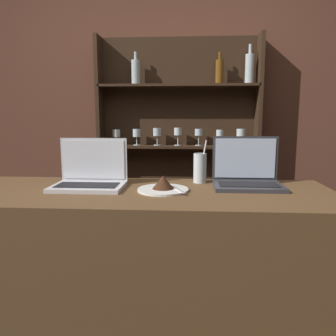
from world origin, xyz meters
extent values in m
cube|color=brown|center=(0.00, 0.30, 0.50)|extent=(1.73, 0.60, 1.00)
cube|color=brown|center=(0.00, 1.69, 1.35)|extent=(7.00, 0.06, 2.70)
cube|color=#332114|center=(-0.52, 1.57, 0.98)|extent=(0.03, 0.18, 1.96)
cube|color=#332114|center=(0.76, 1.57, 0.98)|extent=(0.03, 0.18, 1.96)
cube|color=#332114|center=(0.12, 1.65, 0.98)|extent=(1.31, 0.02, 1.96)
cube|color=#332114|center=(0.12, 1.57, 0.59)|extent=(1.27, 0.18, 0.02)
cube|color=#332114|center=(0.12, 1.57, 1.08)|extent=(1.27, 0.18, 0.02)
cube|color=#332114|center=(0.12, 1.57, 1.56)|extent=(1.27, 0.18, 0.02)
cylinder|color=silver|center=(-0.39, 1.57, 1.09)|extent=(0.06, 0.06, 0.01)
cylinder|color=silver|center=(-0.39, 1.57, 1.12)|extent=(0.01, 0.01, 0.06)
cylinder|color=silver|center=(-0.39, 1.57, 1.18)|extent=(0.06, 0.06, 0.06)
cylinder|color=silver|center=(-0.22, 1.57, 1.09)|extent=(0.06, 0.06, 0.01)
cylinder|color=silver|center=(-0.22, 1.57, 1.12)|extent=(0.01, 0.01, 0.06)
cylinder|color=silver|center=(-0.22, 1.57, 1.19)|extent=(0.06, 0.06, 0.06)
cylinder|color=silver|center=(-0.05, 1.57, 1.09)|extent=(0.06, 0.06, 0.01)
cylinder|color=silver|center=(-0.05, 1.57, 1.13)|extent=(0.01, 0.01, 0.07)
cylinder|color=silver|center=(-0.05, 1.57, 1.20)|extent=(0.07, 0.07, 0.06)
cylinder|color=silver|center=(0.12, 1.57, 1.09)|extent=(0.06, 0.06, 0.01)
cylinder|color=silver|center=(0.12, 1.57, 1.13)|extent=(0.01, 0.01, 0.08)
cylinder|color=silver|center=(0.12, 1.57, 1.20)|extent=(0.06, 0.06, 0.06)
cylinder|color=silver|center=(0.29, 1.57, 1.09)|extent=(0.06, 0.06, 0.01)
cylinder|color=silver|center=(0.29, 1.57, 1.13)|extent=(0.01, 0.01, 0.08)
cylinder|color=silver|center=(0.29, 1.57, 1.19)|extent=(0.06, 0.06, 0.05)
cylinder|color=silver|center=(0.46, 1.57, 1.09)|extent=(0.05, 0.05, 0.01)
cylinder|color=silver|center=(0.46, 1.57, 1.13)|extent=(0.01, 0.01, 0.07)
cylinder|color=silver|center=(0.46, 1.57, 1.19)|extent=(0.06, 0.06, 0.06)
cylinder|color=silver|center=(0.63, 1.57, 1.09)|extent=(0.06, 0.06, 0.01)
cylinder|color=silver|center=(0.63, 1.57, 1.12)|extent=(0.01, 0.01, 0.06)
cylinder|color=silver|center=(0.63, 1.57, 1.19)|extent=(0.07, 0.07, 0.07)
cylinder|color=#B2C1C6|center=(-0.22, 1.57, 1.67)|extent=(0.07, 0.07, 0.19)
cylinder|color=#B2C1C6|center=(-0.22, 1.57, 1.80)|extent=(0.02, 0.02, 0.06)
cylinder|color=#B2C1C6|center=(0.68, 1.57, 1.69)|extent=(0.07, 0.07, 0.22)
cylinder|color=#B2C1C6|center=(0.68, 1.57, 1.84)|extent=(0.02, 0.02, 0.07)
cylinder|color=brown|center=(0.45, 1.57, 1.67)|extent=(0.06, 0.06, 0.18)
cylinder|color=brown|center=(0.45, 1.57, 1.79)|extent=(0.02, 0.02, 0.06)
cube|color=silver|center=(-0.25, 0.33, 1.00)|extent=(0.32, 0.22, 0.02)
cube|color=black|center=(-0.25, 0.32, 1.02)|extent=(0.28, 0.12, 0.00)
cube|color=silver|center=(-0.25, 0.44, 1.12)|extent=(0.32, 0.00, 0.21)
cube|color=white|center=(-0.25, 0.43, 1.12)|extent=(0.30, 0.01, 0.19)
cube|color=#333338|center=(0.49, 0.39, 1.00)|extent=(0.32, 0.22, 0.02)
cube|color=black|center=(0.49, 0.38, 1.02)|extent=(0.27, 0.12, 0.00)
cube|color=#333338|center=(0.49, 0.50, 1.12)|extent=(0.32, 0.00, 0.21)
cube|color=silver|center=(0.49, 0.50, 1.12)|extent=(0.29, 0.01, 0.19)
cylinder|color=white|center=(0.10, 0.31, 1.00)|extent=(0.23, 0.23, 0.01)
cone|color=#381E11|center=(0.10, 0.31, 1.03)|extent=(0.10, 0.10, 0.06)
cube|color=#B7B7BC|center=(0.16, 0.29, 1.01)|extent=(0.08, 0.16, 0.00)
cylinder|color=silver|center=(0.27, 0.50, 1.07)|extent=(0.06, 0.06, 0.15)
cylinder|color=white|center=(0.28, 0.50, 1.10)|extent=(0.04, 0.01, 0.21)
camera|label=1|loc=(0.21, -1.12, 1.33)|focal=35.00mm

